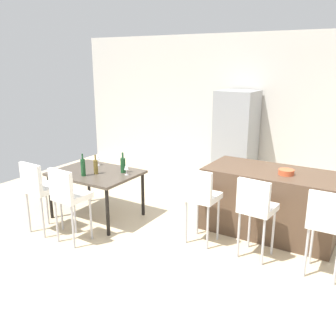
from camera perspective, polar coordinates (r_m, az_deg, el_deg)
name	(u,v)px	position (r m, az deg, el deg)	size (l,w,h in m)	color
ground_plane	(230,252)	(4.99, 9.52, -12.60)	(10.00, 10.00, 0.00)	#C6B28E
back_wall	(298,112)	(7.41, 19.31, 8.07)	(10.00, 0.12, 2.90)	beige
kitchen_island	(270,202)	(5.47, 15.39, -5.04)	(1.81, 0.89, 0.92)	#4C3828
bar_chair_left	(201,195)	(4.88, 5.07, -4.08)	(0.40, 0.40, 1.05)	white
bar_chair_middle	(256,206)	(4.63, 13.37, -5.67)	(0.43, 0.43, 1.05)	white
bar_chair_right	(327,220)	(4.47, 23.22, -7.39)	(0.40, 0.40, 1.05)	white
dining_table	(96,176)	(5.82, -11.00, -1.19)	(1.27, 0.97, 0.74)	#4C4238
dining_chair_near	(39,186)	(5.48, -19.24, -2.69)	(0.42, 0.42, 1.05)	white
dining_chair_far	(68,194)	(5.06, -15.08, -3.87)	(0.42, 0.42, 1.05)	white
wine_bottle_inner	(96,167)	(5.67, -11.03, 0.21)	(0.07, 0.07, 0.30)	brown
wine_bottle_left	(123,165)	(5.67, -6.92, 0.47)	(0.08, 0.08, 0.31)	#194723
wine_bottle_near	(83,167)	(5.60, -12.91, 0.13)	(0.07, 0.07, 0.34)	#194723
wine_glass_middle	(126,167)	(5.55, -6.41, 0.18)	(0.07, 0.07, 0.17)	silver
wine_glass_right	(98,158)	(6.13, -10.70, 1.55)	(0.07, 0.07, 0.17)	silver
refrigerator	(236,138)	(7.37, 10.36, 4.49)	(0.72, 0.68, 1.84)	#939699
fruit_bowl	(286,172)	(5.19, 17.70, -0.60)	(0.21, 0.21, 0.07)	#C6512D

